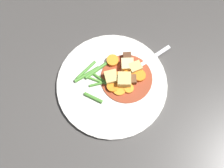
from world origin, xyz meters
The scene contains 24 objects.
ground_plane centered at (0.00, 0.00, 0.00)m, with size 3.00×3.00×0.00m, color #423F3D.
dinner_plate centered at (0.00, 0.00, 0.01)m, with size 0.29×0.29×0.01m, color white.
stew_sauce centered at (0.04, 0.01, 0.01)m, with size 0.13×0.13×0.00m, color #93381E.
carrot_slice_0 centered at (0.04, -0.02, 0.02)m, with size 0.03×0.03×0.01m, color orange.
carrot_slice_1 centered at (0.07, 0.01, 0.02)m, with size 0.03×0.03×0.01m, color orange.
carrot_slice_2 centered at (0.02, -0.02, 0.02)m, with size 0.03×0.03×0.01m, color orange.
carrot_slice_3 centered at (0.05, 0.02, 0.02)m, with size 0.03×0.03×0.01m, color orange.
carrot_slice_4 centered at (0.02, 0.01, 0.02)m, with size 0.03×0.03×0.01m, color orange.
carrot_slice_5 centered at (0.01, 0.06, 0.02)m, with size 0.03×0.03×0.01m, color orange.
carrot_slice_6 centered at (0.00, -0.01, 0.02)m, with size 0.03×0.03×0.01m, color orange.
potato_chunk_0 centered at (0.03, 0.00, 0.03)m, with size 0.03×0.03×0.03m, color #DBBC6B.
potato_chunk_1 centered at (0.05, 0.04, 0.03)m, with size 0.03×0.03×0.02m, color #EAD68C.
potato_chunk_2 centered at (0.07, 0.03, 0.03)m, with size 0.03×0.02×0.03m, color #DBBC6B.
potato_chunk_3 centered at (0.00, 0.01, 0.03)m, with size 0.03×0.03×0.03m, color #DBBC6B.
meat_chunk_0 centered at (0.05, 0.00, 0.02)m, with size 0.02×0.02×0.02m, color brown.
meat_chunk_1 centered at (0.05, 0.06, 0.02)m, with size 0.03×0.02×0.02m, color #56331E.
green_bean_0 centered at (-0.02, 0.01, 0.02)m, with size 0.01×0.01×0.08m, color #4C8E33.
green_bean_1 centered at (-0.06, 0.05, 0.02)m, with size 0.01×0.01×0.07m, color #4C8E33.
green_bean_2 centered at (-0.06, 0.04, 0.02)m, with size 0.01×0.01×0.07m, color #4C8E33.
green_bean_3 centered at (-0.03, 0.04, 0.02)m, with size 0.01×0.01×0.08m, color #4C8E33.
green_bean_4 centered at (-0.05, 0.02, 0.02)m, with size 0.01×0.01×0.08m, color #599E38.
green_bean_5 centered at (-0.02, 0.01, 0.02)m, with size 0.01×0.01×0.08m, color #4C8E33.
green_bean_6 centered at (-0.05, -0.03, 0.02)m, with size 0.01×0.01×0.05m, color #4C8E33.
fork centered at (0.08, 0.04, 0.01)m, with size 0.16×0.09×0.00m.
Camera 1 is at (-0.04, -0.26, 0.75)m, focal length 48.68 mm.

